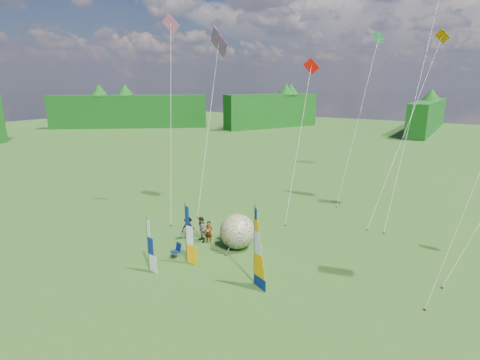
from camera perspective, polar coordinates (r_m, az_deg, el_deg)
The scene contains 17 objects.
ground at distance 21.23m, azimuth -3.70°, elevation -17.27°, with size 220.00×220.00×0.00m, color #355C1B.
treeline_ring at distance 19.43m, azimuth -3.89°, elevation -7.18°, with size 210.00×210.00×8.00m, color #0F4111, non-canonical shape.
feather_banner_main at distance 21.28m, azimuth 2.20°, elevation -10.13°, with size 1.25×0.10×4.61m, color navy, non-canonical shape.
side_banner_left at distance 24.13m, azimuth -8.23°, elevation -8.23°, with size 1.05×0.10×3.82m, color #FFA100, non-canonical shape.
side_banner_far at distance 23.70m, azimuth -13.84°, elevation -9.60°, with size 0.98×0.10×3.32m, color white, non-canonical shape.
bol_inflatable at distance 26.17m, azimuth -0.40°, elevation -7.84°, with size 2.45×2.45×2.45m, color navy.
spectator_a at distance 27.22m, azimuth -4.78°, elevation -7.90°, with size 0.60×0.39×1.65m, color #66594C.
spectator_b at distance 27.37m, azimuth -5.92°, elevation -7.53°, with size 0.91×0.45×1.88m, color #66594C.
spectator_c at distance 28.01m, azimuth -7.91°, elevation -7.27°, with size 1.10×0.41×1.70m, color #66594C.
spectator_d at distance 27.63m, azimuth -1.54°, elevation -7.30°, with size 1.07×0.44×1.83m, color #66594C.
camp_chair at distance 25.41m, azimuth -9.79°, elevation -10.56°, with size 0.58×0.58×1.00m, color #06103B, non-canonical shape.
kite_whale at distance 34.29m, azimuth 25.77°, elevation 14.41°, with size 4.17×14.02×23.90m, color black, non-canonical shape.
kite_rainbow_delta at distance 33.49m, azimuth -4.87°, elevation 10.05°, with size 6.54×10.73×17.22m, color red, non-canonical shape.
small_kite_red at distance 32.77m, azimuth 9.02°, elevation 6.97°, with size 4.06×10.38×13.96m, color red, non-canonical shape.
small_kite_orange at distance 33.36m, azimuth 24.04°, elevation 7.82°, with size 4.76×10.72×16.02m, color orange, non-canonical shape.
small_kite_pink at distance 31.88m, azimuth -10.56°, elevation 9.88°, with size 6.25×7.59×17.49m, color #C7547C, non-canonical shape.
small_kite_green at distance 38.55m, azimuth 17.67°, elevation 9.65°, with size 2.51×11.02×16.74m, color #35A85B, non-canonical shape.
Camera 1 is at (10.79, -14.49, 11.16)m, focal length 28.00 mm.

